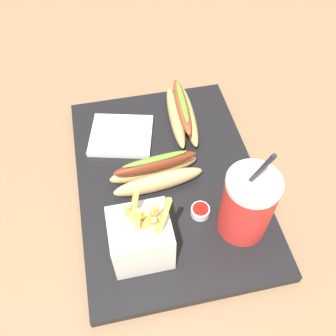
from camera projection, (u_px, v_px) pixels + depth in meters
ground_plane at (168, 186)px, 0.74m from camera, size 2.40×2.40×0.02m
food_tray at (168, 181)px, 0.72m from camera, size 0.47×0.33×0.02m
soda_cup at (247, 205)px, 0.60m from camera, size 0.08×0.08×0.21m
fries_basket at (141, 238)px, 0.59m from camera, size 0.08×0.09×0.16m
hot_dog_1 at (182, 113)px, 0.78m from camera, size 0.18×0.06×0.06m
hot_dog_2 at (156, 173)px, 0.69m from camera, size 0.08×0.17×0.07m
ketchup_cup_1 at (200, 211)px, 0.66m from camera, size 0.03×0.03×0.02m
napkin_stack at (121, 135)px, 0.77m from camera, size 0.14×0.15×0.01m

